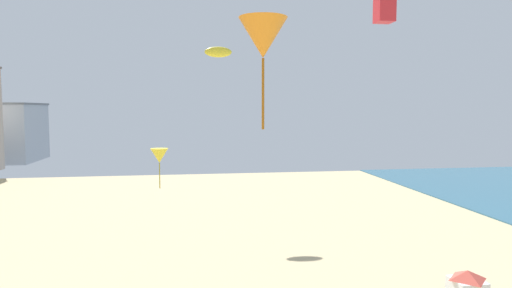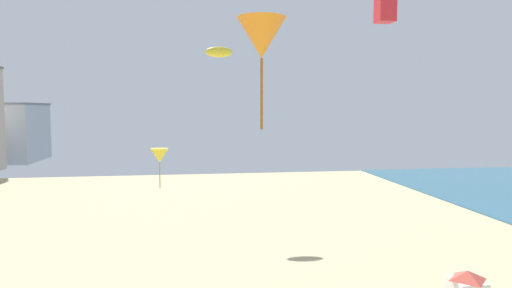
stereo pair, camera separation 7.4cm
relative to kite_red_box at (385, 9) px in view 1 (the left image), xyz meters
name	(u,v)px [view 1 (the left image)]	position (x,y,z in m)	size (l,w,h in m)	color
kite_red_box	(385,9)	(0.00, 0.00, 0.00)	(1.02, 1.02, 1.60)	red
kite_yellow_parafoil	(218,52)	(-9.15, 9.47, -1.53)	(2.09, 0.58, 0.81)	yellow
kite_orange_delta	(263,38)	(-9.80, -15.25, -4.25)	(1.12, 1.12, 2.55)	orange
kite_yellow_delta	(159,156)	(-12.78, -5.36, -7.94)	(0.79, 0.79, 1.78)	yellow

